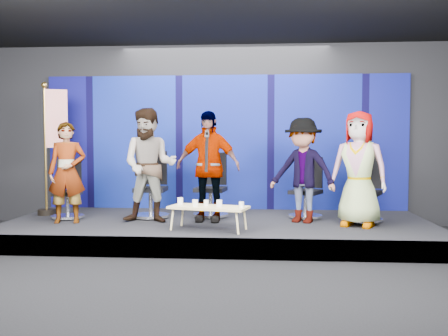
% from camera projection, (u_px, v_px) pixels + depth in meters
% --- Properties ---
extents(ground, '(10.00, 10.00, 0.00)m').
position_uv_depth(ground, '(200.00, 280.00, 5.88)').
color(ground, black).
rests_on(ground, ground).
extents(room_walls, '(10.02, 8.02, 3.51)m').
position_uv_depth(room_walls, '(199.00, 72.00, 5.74)').
color(room_walls, black).
rests_on(room_walls, ground).
extents(riser, '(7.00, 3.00, 0.30)m').
position_uv_depth(riser, '(218.00, 229.00, 8.36)').
color(riser, black).
rests_on(riser, ground).
extents(backdrop, '(7.00, 0.08, 2.60)m').
position_uv_depth(backdrop, '(225.00, 142.00, 9.72)').
color(backdrop, '#0B064F').
rests_on(backdrop, riser).
extents(chair_a, '(0.68, 0.68, 1.01)m').
position_uv_depth(chair_a, '(68.00, 199.00, 8.59)').
color(chair_a, silver).
rests_on(chair_a, riser).
extents(panelist_a, '(0.67, 0.51, 1.64)m').
position_uv_depth(panelist_a, '(67.00, 172.00, 8.08)').
color(panelist_a, black).
rests_on(panelist_a, riser).
extents(chair_b, '(0.65, 0.65, 1.15)m').
position_uv_depth(chair_b, '(151.00, 196.00, 8.65)').
color(chair_b, silver).
rests_on(chair_b, riser).
extents(panelist_b, '(0.91, 0.71, 1.87)m').
position_uv_depth(panelist_b, '(150.00, 165.00, 8.12)').
color(panelist_b, black).
rests_on(panelist_b, riser).
extents(chair_c, '(0.71, 0.71, 1.13)m').
position_uv_depth(chair_c, '(211.00, 196.00, 8.76)').
color(chair_c, silver).
rests_on(chair_c, riser).
extents(panelist_c, '(1.12, 0.58, 1.82)m').
position_uv_depth(panelist_c, '(208.00, 166.00, 8.22)').
color(panelist_c, black).
rests_on(panelist_c, riser).
extents(chair_d, '(0.79, 0.79, 1.05)m').
position_uv_depth(chair_d, '(307.00, 198.00, 8.62)').
color(chair_d, silver).
rests_on(chair_d, riser).
extents(panelist_d, '(1.27, 1.04, 1.71)m').
position_uv_depth(panelist_d, '(303.00, 170.00, 8.11)').
color(panelist_d, black).
rests_on(panelist_d, riser).
extents(chair_e, '(0.83, 0.83, 1.11)m').
position_uv_depth(chair_e, '(365.00, 199.00, 8.24)').
color(chair_e, silver).
rests_on(chair_e, riser).
extents(panelist_e, '(1.04, 0.88, 1.80)m').
position_uv_depth(panelist_e, '(359.00, 169.00, 7.76)').
color(panelist_e, black).
rests_on(panelist_e, riser).
extents(coffee_table, '(1.25, 0.77, 0.36)m').
position_uv_depth(coffee_table, '(209.00, 208.00, 7.44)').
color(coffee_table, tan).
rests_on(coffee_table, riser).
extents(mug_a, '(0.09, 0.09, 0.10)m').
position_uv_depth(mug_a, '(180.00, 201.00, 7.67)').
color(mug_a, white).
rests_on(mug_a, coffee_table).
extents(mug_b, '(0.08, 0.08, 0.10)m').
position_uv_depth(mug_b, '(195.00, 203.00, 7.42)').
color(mug_b, white).
rests_on(mug_b, coffee_table).
extents(mug_c, '(0.07, 0.07, 0.09)m').
position_uv_depth(mug_c, '(206.00, 203.00, 7.51)').
color(mug_c, white).
rests_on(mug_c, coffee_table).
extents(mug_d, '(0.08, 0.08, 0.10)m').
position_uv_depth(mug_d, '(219.00, 203.00, 7.37)').
color(mug_d, white).
rests_on(mug_d, coffee_table).
extents(mug_e, '(0.07, 0.07, 0.09)m').
position_uv_depth(mug_e, '(241.00, 205.00, 7.29)').
color(mug_e, white).
rests_on(mug_e, coffee_table).
extents(flag_stand, '(0.53, 0.32, 2.38)m').
position_uv_depth(flag_stand, '(52.00, 145.00, 8.94)').
color(flag_stand, black).
rests_on(flag_stand, riser).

